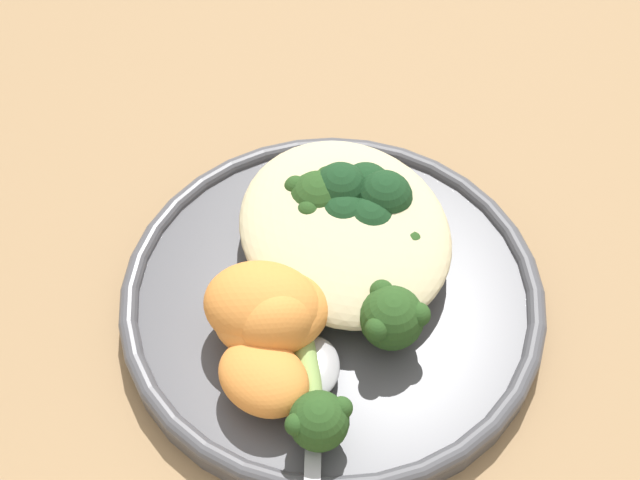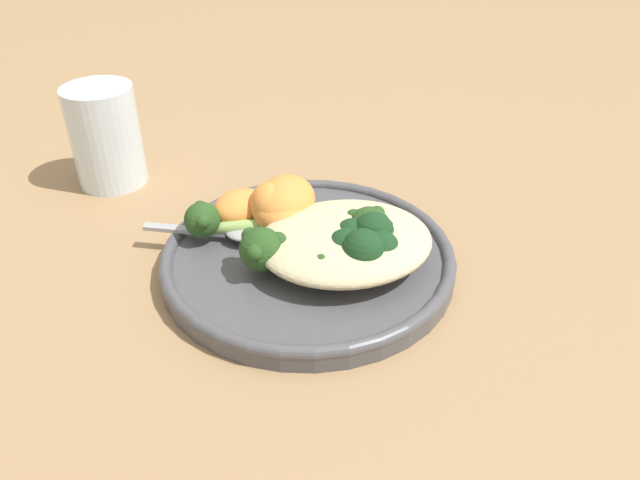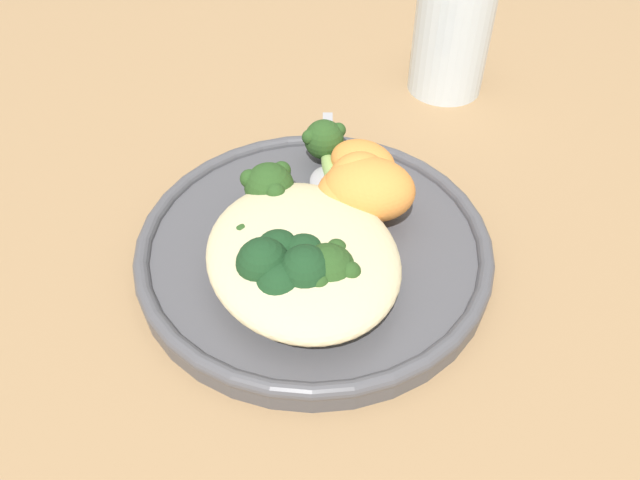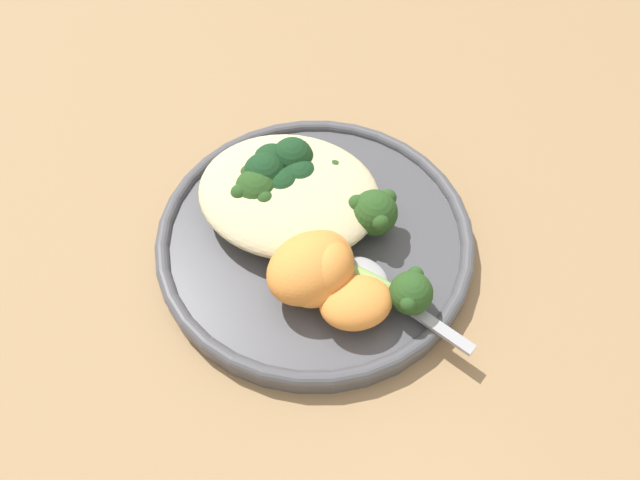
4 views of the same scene
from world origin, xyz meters
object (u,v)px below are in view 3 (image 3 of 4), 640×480
at_px(broccoli_stalk_3, 330,264).
at_px(kale_tuft, 286,268).
at_px(sweet_potato_chunk_3, 361,190).
at_px(plate, 314,247).
at_px(quinoa_mound, 303,255).
at_px(spoon, 327,172).
at_px(sweet_potato_chunk_1, 369,189).
at_px(broccoli_stalk_1, 275,189).
at_px(broccoli_stalk_0, 328,154).
at_px(sweet_potato_chunk_2, 358,179).
at_px(broccoli_stalk_2, 269,237).
at_px(sweet_potato_chunk_0, 363,162).
at_px(water_glass, 451,38).

bearing_deg(broccoli_stalk_3, kale_tuft, -66.84).
relative_size(sweet_potato_chunk_3, kale_tuft, 1.06).
distance_m(sweet_potato_chunk_3, kale_tuft, 0.10).
height_order(plate, kale_tuft, kale_tuft).
distance_m(quinoa_mound, spoon, 0.11).
bearing_deg(sweet_potato_chunk_1, broccoli_stalk_1, 63.86).
bearing_deg(broccoli_stalk_0, sweet_potato_chunk_1, -161.72).
distance_m(broccoli_stalk_3, sweet_potato_chunk_2, 0.09).
xyz_separation_m(broccoli_stalk_1, spoon, (0.02, -0.05, -0.01)).
xyz_separation_m(quinoa_mound, broccoli_stalk_0, (0.10, -0.06, -0.00)).
relative_size(broccoli_stalk_1, broccoli_stalk_2, 0.64).
height_order(sweet_potato_chunk_0, sweet_potato_chunk_1, sweet_potato_chunk_1).
xyz_separation_m(plate, broccoli_stalk_2, (0.00, 0.03, 0.02)).
relative_size(sweet_potato_chunk_2, water_glass, 0.43).
relative_size(plate, broccoli_stalk_0, 2.36).
bearing_deg(spoon, quinoa_mound, 171.13).
bearing_deg(sweet_potato_chunk_1, sweet_potato_chunk_3, 37.61).
bearing_deg(sweet_potato_chunk_1, plate, 102.14).
bearing_deg(quinoa_mound, sweet_potato_chunk_0, -46.11).
bearing_deg(broccoli_stalk_0, sweet_potato_chunk_2, -162.74).
distance_m(quinoa_mound, broccoli_stalk_0, 0.12).
bearing_deg(quinoa_mound, sweet_potato_chunk_3, -55.65).
bearing_deg(water_glass, quinoa_mound, 130.79).
distance_m(quinoa_mound, broccoli_stalk_3, 0.02).
height_order(broccoli_stalk_2, spoon, broccoli_stalk_2).
bearing_deg(kale_tuft, broccoli_stalk_3, -101.40).
bearing_deg(spoon, kale_tuft, 167.66).
height_order(broccoli_stalk_0, sweet_potato_chunk_1, sweet_potato_chunk_1).
bearing_deg(broccoli_stalk_0, broccoli_stalk_3, 169.53).
relative_size(kale_tuft, spoon, 0.55).
xyz_separation_m(broccoli_stalk_3, kale_tuft, (0.01, 0.03, 0.00)).
relative_size(quinoa_mound, spoon, 1.31).
bearing_deg(broccoli_stalk_3, spoon, -167.38).
bearing_deg(sweet_potato_chunk_2, broccoli_stalk_1, 74.54).
height_order(plate, broccoli_stalk_0, broccoli_stalk_0).
bearing_deg(kale_tuft, sweet_potato_chunk_0, -47.42).
height_order(sweet_potato_chunk_2, sweet_potato_chunk_3, sweet_potato_chunk_2).
bearing_deg(sweet_potato_chunk_0, broccoli_stalk_0, 45.23).
distance_m(sweet_potato_chunk_1, sweet_potato_chunk_2, 0.01).
relative_size(quinoa_mound, sweet_potato_chunk_1, 2.20).
distance_m(sweet_potato_chunk_1, kale_tuft, 0.10).
distance_m(broccoli_stalk_0, water_glass, 0.20).
xyz_separation_m(broccoli_stalk_0, sweet_potato_chunk_2, (-0.05, -0.00, 0.01)).
bearing_deg(plate, kale_tuft, 138.05).
relative_size(plate, broccoli_stalk_2, 2.36).
bearing_deg(plate, broccoli_stalk_0, -29.78).
bearing_deg(broccoli_stalk_3, broccoli_stalk_0, -167.57).
distance_m(quinoa_mound, water_glass, 0.31).
bearing_deg(sweet_potato_chunk_3, sweet_potato_chunk_0, -27.19).
height_order(plate, broccoli_stalk_1, broccoli_stalk_1).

